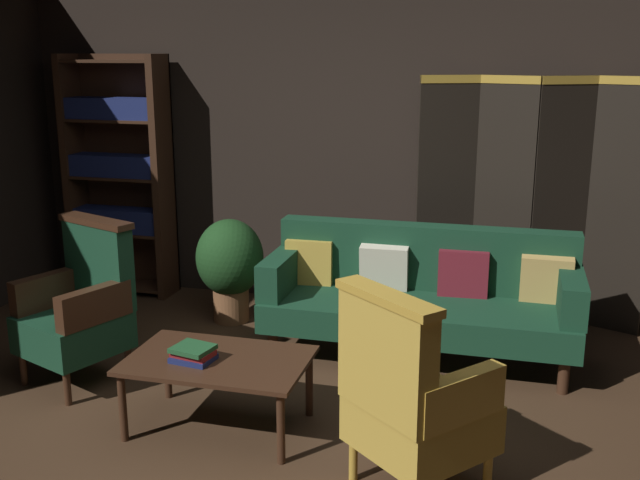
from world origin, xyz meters
TOP-DOWN VIEW (x-y plane):
  - ground_plane at (0.00, 0.00)m, footprint 10.00×10.00m
  - back_wall at (0.00, 2.45)m, footprint 7.20×0.10m
  - folding_screen at (1.26, 2.26)m, footprint 1.70×0.27m
  - bookshelf at (-2.15, 2.20)m, footprint 0.90×0.32m
  - velvet_couch at (0.55, 1.46)m, footprint 2.12×0.78m
  - coffee_table at (-0.40, 0.10)m, footprint 1.00×0.64m
  - armchair_gilt_accent at (0.72, -0.25)m, footprint 0.81×0.81m
  - armchair_wing_left at (-1.50, 0.48)m, footprint 0.75×0.75m
  - potted_plant at (-0.97, 1.73)m, footprint 0.52×0.52m
  - book_navy_cloth at (-0.52, 0.04)m, footprint 0.24×0.20m
  - book_red_leather at (-0.52, 0.04)m, footprint 0.24×0.18m
  - book_green_cloth at (-0.52, 0.04)m, footprint 0.24×0.22m

SIDE VIEW (x-z plane):
  - ground_plane at x=0.00m, z-range 0.00..0.00m
  - coffee_table at x=-0.40m, z-range 0.16..0.58m
  - book_navy_cloth at x=-0.52m, z-range 0.42..0.45m
  - velvet_couch at x=0.55m, z-range 0.02..0.90m
  - book_red_leather at x=-0.52m, z-range 0.45..0.48m
  - potted_plant at x=-0.97m, z-range 0.06..0.88m
  - armchair_gilt_accent at x=0.72m, z-range -0.03..1.01m
  - armchair_wing_left at x=-1.50m, z-range -0.03..1.01m
  - book_green_cloth at x=-0.52m, z-range 0.48..0.50m
  - folding_screen at x=1.26m, z-range 0.04..1.94m
  - bookshelf at x=-2.15m, z-range 0.03..2.08m
  - back_wall at x=0.00m, z-range 0.00..2.80m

